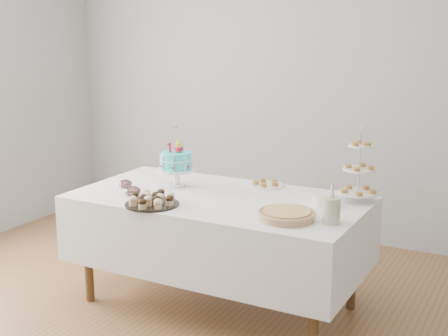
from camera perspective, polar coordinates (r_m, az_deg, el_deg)
The scene contains 12 objects.
floor at distance 4.16m, azimuth -2.53°, elevation -13.88°, with size 5.00×5.00×0.00m, color brown.
walls at distance 3.75m, azimuth -2.74°, elevation 4.84°, with size 5.04×4.04×2.70m.
table at distance 4.19m, azimuth -0.50°, elevation -5.62°, with size 1.92×1.02×0.77m.
birthday_cake at distance 4.37m, azimuth -4.37°, elevation -0.23°, with size 0.27×0.27×0.42m.
cupcake_tray at distance 3.95m, azimuth -6.60°, elevation -2.85°, with size 0.34×0.34×0.08m.
pie at distance 3.66m, azimuth 5.75°, elevation -4.24°, with size 0.34×0.34×0.05m.
tiered_stand at distance 4.07m, azimuth 12.25°, elevation -0.16°, with size 0.25×0.25×0.49m.
plate_stack at distance 3.97m, azimuth 9.22°, elevation -2.95°, with size 0.16×0.16×0.06m.
pastry_plate at distance 4.40m, azimuth 3.88°, elevation -1.45°, with size 0.25×0.25×0.04m.
jam_bowl_a at distance 4.18m, azimuth -8.35°, elevation -2.12°, with size 0.11×0.11×0.07m.
jam_bowl_b at distance 4.40m, azimuth -8.99°, elevation -1.43°, with size 0.10×0.10×0.06m.
utensil_pitcher at distance 3.61m, azimuth 9.79°, elevation -3.77°, with size 0.11×0.10×0.23m.
Camera 1 is at (1.91, -3.18, 1.88)m, focal length 50.00 mm.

